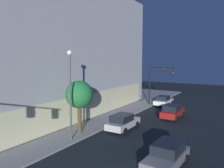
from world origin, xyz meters
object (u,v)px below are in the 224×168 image
traffic_light_far_corner (158,77)px  car_red (173,111)px  street_lamp_sidewalk (70,84)px  car_grey (167,155)px  sidewalk_tree (79,95)px  car_silver (123,122)px  car_white (163,101)px  modern_building (10,43)px

traffic_light_far_corner → car_red: size_ratio=1.44×
street_lamp_sidewalk → car_grey: 9.87m
traffic_light_far_corner → car_red: bearing=-147.2°
sidewalk_tree → car_silver: size_ratio=1.16×
street_lamp_sidewalk → car_silver: size_ratio=1.80×
street_lamp_sidewalk → traffic_light_far_corner: bearing=-4.0°
car_grey → car_white: car_grey is taller
traffic_light_far_corner → modern_building: bearing=121.1°
sidewalk_tree → car_grey: bearing=-104.0°
car_grey → car_red: 13.29m
car_grey → car_white: 20.98m
car_red → car_grey: bearing=-165.3°
modern_building → car_silver: bearing=-95.4°
modern_building → car_grey: (-7.57, -27.11, -8.98)m
car_red → street_lamp_sidewalk: bearing=156.0°
sidewalk_tree → car_white: size_ratio=1.18×
car_red → modern_building: bearing=102.5°
car_grey → sidewalk_tree: bearing=76.0°
street_lamp_sidewalk → car_white: bearing=-6.0°
street_lamp_sidewalk → car_white: size_ratio=1.83×
traffic_light_far_corner → street_lamp_sidewalk: 18.98m
street_lamp_sidewalk → car_red: (12.41, -5.51, -4.23)m
modern_building → car_white: modern_building is taller
car_red → car_white: (6.97, 3.47, -0.07)m
traffic_light_far_corner → car_white: 3.87m
sidewalk_tree → car_silver: sidewalk_tree is taller
sidewalk_tree → car_white: 17.92m
street_lamp_sidewalk → sidewalk_tree: size_ratio=1.55×
car_silver → car_red: car_red is taller
street_lamp_sidewalk → car_silver: 7.15m
sidewalk_tree → car_silver: 5.37m
traffic_light_far_corner → car_grey: size_ratio=1.37×
car_grey → car_white: size_ratio=1.06×
sidewalk_tree → modern_building: bearing=73.6°
car_grey → car_silver: 8.55m
sidewalk_tree → car_grey: 10.21m
traffic_light_far_corner → car_white: traffic_light_far_corner is taller
modern_building → traffic_light_far_corner: bearing=-58.9°
car_red → car_white: 7.79m
modern_building → car_silver: (-1.94, -20.68, -8.97)m
car_grey → car_red: car_red is taller
car_silver → car_white: car_silver is taller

